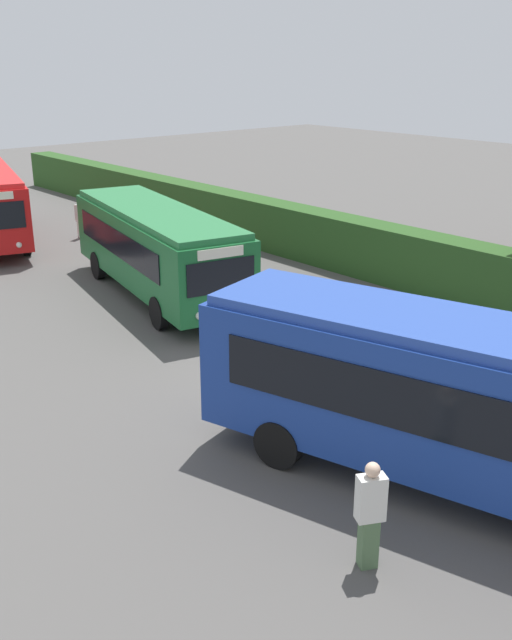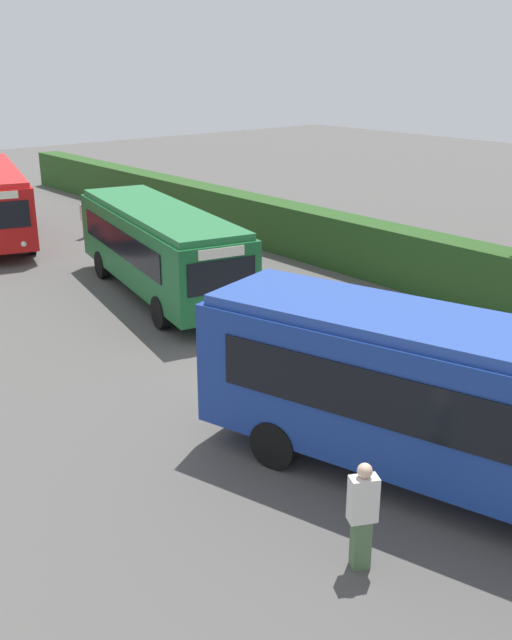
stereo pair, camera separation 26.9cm
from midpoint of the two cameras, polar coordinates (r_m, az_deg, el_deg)
name	(u,v)px [view 2 (the right image)]	position (r m, az deg, el deg)	size (l,w,h in m)	color
ground_plane	(291,373)	(18.89, 3.17, -4.12)	(102.00, 102.00, 0.00)	#514F4C
bus_green	(160,246)	(24.60, -7.22, 5.78)	(9.95, 4.47, 2.99)	#19602D
bus_blue	(447,397)	(13.75, 15.24, -5.80)	(9.89, 4.99, 3.28)	navy
person_left	(86,217)	(33.66, -12.92, 7.83)	(0.42, 0.50, 1.73)	silver
person_center	(362,513)	(11.88, 8.96, -14.68)	(0.44, 0.52, 1.88)	#4C6B47
hedge_row	(479,277)	(24.56, 17.34, 3.22)	(63.00, 1.24, 2.01)	#294F20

